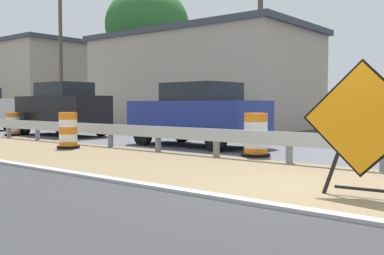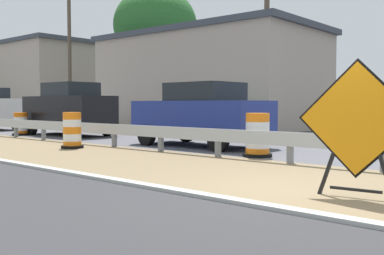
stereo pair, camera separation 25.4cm
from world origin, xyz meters
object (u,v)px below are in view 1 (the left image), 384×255
warning_sign_diamond (361,124)px  traffic_barrel_mid (13,125)px  car_lead_near_lane (198,115)px  utility_pole_mid (61,50)px  traffic_barrel_nearest (256,137)px  traffic_barrel_close (68,132)px  car_lead_far_lane (62,109)px  utility_pole_near (260,47)px

warning_sign_diamond → traffic_barrel_mid: 16.02m
warning_sign_diamond → car_lead_near_lane: car_lead_near_lane is taller
utility_pole_mid → warning_sign_diamond: bearing=-115.7°
traffic_barrel_nearest → traffic_barrel_close: size_ratio=1.02×
traffic_barrel_nearest → utility_pole_mid: 21.81m
traffic_barrel_close → traffic_barrel_nearest: bearing=-72.0°
car_lead_near_lane → utility_pole_mid: size_ratio=0.47×
traffic_barrel_nearest → traffic_barrel_mid: traffic_barrel_nearest is taller
car_lead_far_lane → utility_pole_mid: 12.29m
utility_pole_mid → utility_pole_near: bearing=-89.2°
warning_sign_diamond → car_lead_far_lane: bearing=-115.0°
utility_pole_near → utility_pole_mid: utility_pole_mid is taller
car_lead_near_lane → car_lead_far_lane: (0.11, 7.33, 0.11)m
traffic_barrel_close → car_lead_far_lane: (3.12, 4.77, 0.62)m
traffic_barrel_close → utility_pole_near: utility_pole_near is taller
traffic_barrel_nearest → car_lead_far_lane: bearing=82.4°
traffic_barrel_close → car_lead_far_lane: 5.73m
utility_pole_mid → car_lead_near_lane: bearing=-111.7°
traffic_barrel_close → traffic_barrel_mid: (1.86, 6.45, -0.06)m
utility_pole_mid → traffic_barrel_close: bearing=-124.1°
warning_sign_diamond → utility_pole_mid: bearing=-122.1°
traffic_barrel_mid → utility_pole_near: size_ratio=0.13×
warning_sign_diamond → traffic_barrel_nearest: bearing=-138.2°
utility_pole_near → utility_pole_mid: 15.11m
car_lead_far_lane → utility_pole_near: bearing=-127.5°
car_lead_far_lane → traffic_barrel_close: bearing=147.9°
utility_pole_near → car_lead_near_lane: bearing=-164.9°
car_lead_near_lane → utility_pole_near: bearing=-73.8°
traffic_barrel_nearest → traffic_barrel_mid: (0.10, 11.87, -0.07)m
traffic_barrel_close → utility_pole_near: bearing=-3.9°
traffic_barrel_mid → utility_pole_near: utility_pole_near is taller
traffic_barrel_mid → car_lead_near_lane: (1.14, -9.01, 0.56)m
traffic_barrel_nearest → car_lead_near_lane: 3.16m
traffic_barrel_close → utility_pole_near: 10.58m
traffic_barrel_nearest → utility_pole_near: bearing=30.0°
warning_sign_diamond → car_lead_far_lane: car_lead_far_lane is taller
warning_sign_diamond → utility_pole_near: (11.58, 8.49, 2.88)m
traffic_barrel_close → car_lead_near_lane: size_ratio=0.24×
warning_sign_diamond → utility_pole_mid: (11.36, 23.57, 3.84)m
utility_pole_mid → traffic_barrel_mid: bearing=-134.8°
traffic_barrel_close → car_lead_far_lane: size_ratio=0.24×
traffic_barrel_nearest → utility_pole_mid: utility_pole_mid is taller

